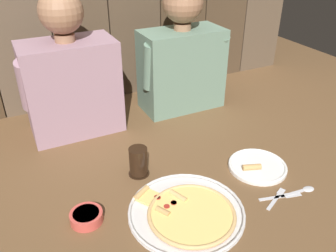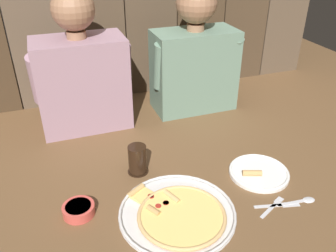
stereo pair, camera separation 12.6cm
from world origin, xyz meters
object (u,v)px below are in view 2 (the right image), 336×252
at_px(drinking_glass, 138,160).
at_px(diner_right, 195,54).
at_px(dinner_plate, 259,172).
at_px(dipping_bowl, 79,209).
at_px(diner_left, 81,69).
at_px(pizza_tray, 178,213).

relative_size(drinking_glass, diner_right, 0.18).
bearing_deg(drinking_glass, dinner_plate, -21.90).
distance_m(dipping_bowl, diner_right, 0.91).
bearing_deg(dipping_bowl, dinner_plate, -1.53).
xyz_separation_m(drinking_glass, diner_left, (-0.12, 0.43, 0.22)).
height_order(dipping_bowl, diner_left, diner_left).
bearing_deg(diner_left, dinner_plate, -47.86).
height_order(drinking_glass, dipping_bowl, drinking_glass).
bearing_deg(diner_right, dipping_bowl, -137.99).
bearing_deg(diner_right, dinner_plate, -88.98).
bearing_deg(diner_left, dipping_bowl, -101.17).
relative_size(dinner_plate, drinking_glass, 1.99).
bearing_deg(pizza_tray, diner_left, 104.66).
height_order(pizza_tray, dinner_plate, dinner_plate).
bearing_deg(diner_left, diner_right, 0.04).
relative_size(dinner_plate, dipping_bowl, 2.15).
xyz_separation_m(drinking_glass, diner_right, (0.41, 0.43, 0.22)).
relative_size(pizza_tray, diner_right, 0.62).
bearing_deg(drinking_glass, diner_right, 46.58).
xyz_separation_m(pizza_tray, dipping_bowl, (-0.30, 0.12, 0.01)).
xyz_separation_m(dinner_plate, drinking_glass, (-0.42, 0.17, 0.05)).
bearing_deg(diner_right, pizza_tray, -116.60).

